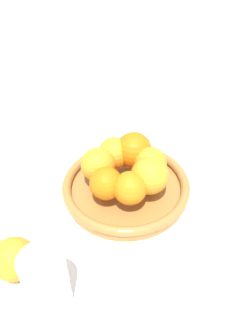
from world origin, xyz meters
TOP-DOWN VIEW (x-y plane):
  - ground_plane at (0.00, 0.00)m, footprint 4.00×4.00m
  - fruit_bowl at (0.00, 0.00)m, footprint 0.27×0.27m
  - orange_pile at (-0.00, 0.01)m, footprint 0.18×0.18m
  - stray_orange at (-0.07, -0.26)m, footprint 0.08×0.08m
  - drinking_glass at (0.01, -0.28)m, footprint 0.07×0.07m

SIDE VIEW (x-z plane):
  - ground_plane at x=0.00m, z-range 0.00..0.00m
  - fruit_bowl at x=0.00m, z-range 0.00..0.04m
  - stray_orange at x=-0.07m, z-range 0.00..0.08m
  - drinking_glass at x=0.01m, z-range 0.00..0.12m
  - orange_pile at x=0.00m, z-range 0.03..0.11m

